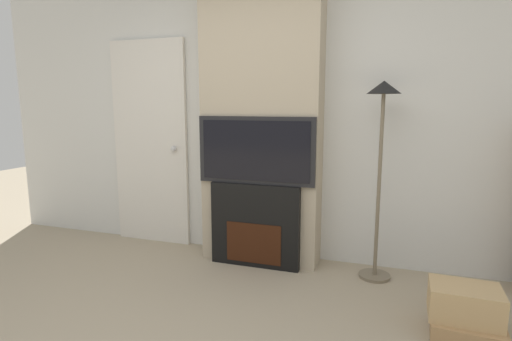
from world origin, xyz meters
The scene contains 7 objects.
wall_back centered at (0.00, 2.03, 1.35)m, with size 6.00×0.06×2.70m.
chimney_breast centered at (0.00, 1.84, 1.35)m, with size 1.07×0.31×2.70m.
fireplace centered at (0.00, 1.69, 0.37)m, with size 0.81×0.15×0.75m.
television centered at (0.00, 1.68, 1.04)m, with size 1.05×0.07×0.59m.
floor_lamp centered at (1.03, 1.75, 1.20)m, with size 0.26×0.26×1.62m.
box_stack centered at (1.60, 1.01, 0.16)m, with size 0.45×0.36×0.32m.
entry_door centered at (-1.25, 1.97, 1.04)m, with size 0.84×0.09×2.08m.
Camera 1 is at (1.09, -1.58, 1.44)m, focal length 28.00 mm.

